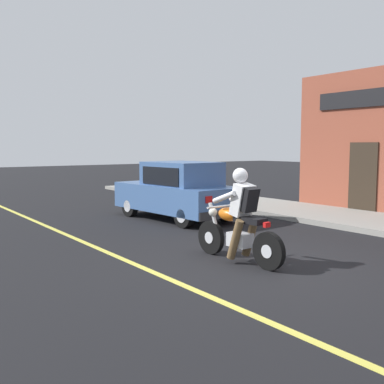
% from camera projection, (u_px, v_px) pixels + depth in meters
% --- Properties ---
extents(ground_plane, '(80.00, 80.00, 0.00)m').
position_uv_depth(ground_plane, '(264.00, 264.00, 7.61)').
color(ground_plane, black).
extents(sidewalk_curb, '(2.60, 22.00, 0.14)m').
position_uv_depth(sidewalk_curb, '(312.00, 213.00, 12.94)').
color(sidewalk_curb, gray).
rests_on(sidewalk_curb, ground).
extents(lane_stripe, '(0.12, 19.80, 0.01)m').
position_uv_depth(lane_stripe, '(92.00, 246.00, 8.96)').
color(lane_stripe, '#D1C64C').
rests_on(lane_stripe, ground).
extents(motorcycle_with_rider, '(0.57, 2.02, 1.62)m').
position_uv_depth(motorcycle_with_rider, '(239.00, 223.00, 7.68)').
color(motorcycle_with_rider, black).
rests_on(motorcycle_with_rider, ground).
extents(car_hatchback, '(1.92, 3.89, 1.57)m').
position_uv_depth(car_hatchback, '(178.00, 191.00, 12.20)').
color(car_hatchback, black).
rests_on(car_hatchback, ground).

